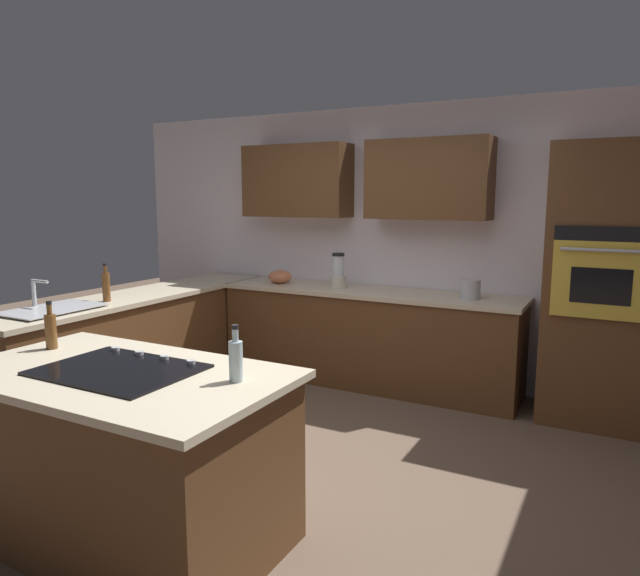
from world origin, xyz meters
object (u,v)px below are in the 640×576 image
object	(u,v)px
blender	(338,273)
second_bottle	(236,359)
kettle	(470,289)
sink_unit	(51,308)
dish_soap_bottle	(106,286)
wall_oven	(602,286)
oil_bottle	(51,330)
mixing_bowl	(280,277)
cooktop	(119,369)

from	to	relation	value
blender	second_bottle	xyz separation A→B (m)	(-0.82, 2.73, -0.04)
kettle	sink_unit	bearing A→B (deg)	37.09
kettle	dish_soap_bottle	world-z (taller)	dish_soap_bottle
wall_oven	dish_soap_bottle	xyz separation A→B (m)	(3.62, 1.56, -0.05)
blender	oil_bottle	distance (m)	2.79
sink_unit	mixing_bowl	bearing A→B (deg)	-111.03
mixing_bowl	second_bottle	world-z (taller)	second_bottle
wall_oven	mixing_bowl	xyz separation A→B (m)	(2.90, 0.01, -0.12)
oil_bottle	cooktop	bearing A→B (deg)	169.73
sink_unit	oil_bottle	world-z (taller)	oil_bottle
kettle	oil_bottle	world-z (taller)	oil_bottle
sink_unit	kettle	distance (m)	3.36
sink_unit	blender	size ratio (longest dim) A/B	2.11
mixing_bowl	sink_unit	bearing A→B (deg)	68.97
cooktop	mixing_bowl	size ratio (longest dim) A/B	3.18
dish_soap_bottle	second_bottle	world-z (taller)	dish_soap_bottle
cooktop	blender	bearing A→B (deg)	-85.88
cooktop	oil_bottle	distance (m)	0.68
mixing_bowl	dish_soap_bottle	distance (m)	1.71
blender	dish_soap_bottle	world-z (taller)	blender
sink_unit	cooktop	bearing A→B (deg)	152.64
mixing_bowl	oil_bottle	world-z (taller)	oil_bottle
wall_oven	cooktop	world-z (taller)	wall_oven
dish_soap_bottle	oil_bottle	size ratio (longest dim) A/B	1.15
dish_soap_bottle	second_bottle	size ratio (longest dim) A/B	1.17
kettle	second_bottle	size ratio (longest dim) A/B	0.64
wall_oven	sink_unit	size ratio (longest dim) A/B	3.09
wall_oven	blender	distance (m)	2.25
dish_soap_bottle	oil_bottle	distance (m)	1.51
blender	oil_bottle	size ratio (longest dim) A/B	1.20
second_bottle	mixing_bowl	bearing A→B (deg)	-61.66
kettle	wall_oven	bearing A→B (deg)	-179.32
sink_unit	second_bottle	bearing A→B (deg)	162.62
kettle	second_bottle	xyz separation A→B (m)	(0.43, 2.73, 0.02)
kettle	blender	bearing A→B (deg)	-0.00
blender	dish_soap_bottle	bearing A→B (deg)	48.44
wall_oven	oil_bottle	world-z (taller)	wall_oven
blender	dish_soap_bottle	distance (m)	2.06
sink_unit	second_bottle	size ratio (longest dim) A/B	2.58
second_bottle	oil_bottle	bearing A→B (deg)	0.95
cooktop	second_bottle	distance (m)	0.64
blender	kettle	xyz separation A→B (m)	(-1.25, 0.00, -0.06)
blender	kettle	bearing A→B (deg)	180.00
sink_unit	dish_soap_bottle	xyz separation A→B (m)	(-0.06, -0.48, 0.11)
oil_bottle	wall_oven	bearing A→B (deg)	-134.43
wall_oven	dish_soap_bottle	bearing A→B (deg)	23.27
kettle	dish_soap_bottle	bearing A→B (deg)	30.53
wall_oven	oil_bottle	bearing A→B (deg)	45.57
mixing_bowl	oil_bottle	bearing A→B (deg)	93.99
wall_oven	kettle	size ratio (longest dim) A/B	12.46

